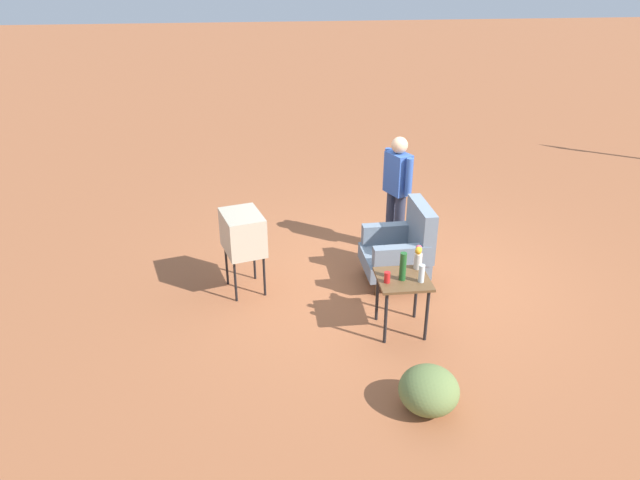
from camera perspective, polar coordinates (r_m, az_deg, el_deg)
The scene contains 10 objects.
ground_plane at distance 7.85m, azimuth 6.81°, elevation -3.33°, with size 60.00×60.00×0.00m, color #A05B38.
armchair at distance 7.46m, azimuth 7.91°, elevation -0.73°, with size 0.80×0.80×1.06m.
side_table at distance 6.50m, azimuth 7.94°, elevation -4.41°, with size 0.56×0.56×0.66m.
tv_on_stand at distance 7.16m, azimuth -7.40°, elevation 0.67°, with size 0.69×0.58×1.03m.
person_standing at distance 8.12m, azimuth 7.40°, elevation 5.02°, with size 0.53×0.34×1.64m.
bottle_short_clear at distance 6.37m, azimuth 9.72°, elevation -3.18°, with size 0.06×0.06×0.20m, color silver.
soda_can_red at distance 6.32m, azimuth 6.46°, elevation -3.57°, with size 0.07×0.07×0.12m, color red.
bottle_wine_green at distance 6.35m, azimuth 7.96°, elevation -2.53°, with size 0.07×0.07×0.32m, color #1E5623.
flower_vase at distance 6.60m, azimuth 9.41°, elevation -1.57°, with size 0.14×0.10×0.27m.
shrub_near at distance 5.68m, azimuth 10.41°, elevation -13.99°, with size 0.56×0.56×0.43m, color olive.
Camera 1 is at (6.63, -1.69, 3.85)m, focal length 33.34 mm.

